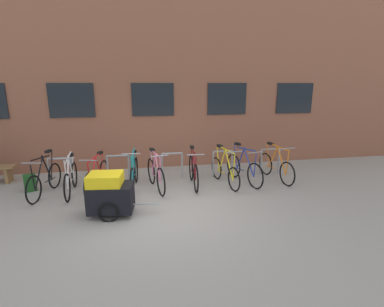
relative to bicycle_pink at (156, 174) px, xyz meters
name	(u,v)px	position (x,y,z in m)	size (l,w,h in m)	color
ground_plane	(163,207)	(0.09, -1.22, -0.39)	(42.00, 42.00, 0.00)	#9E998E
storefront_building	(149,70)	(0.09, 4.82, 2.81)	(28.00, 5.72, 6.40)	brown
bike_rack	(172,163)	(0.51, 0.68, 0.09)	(6.63, 0.05, 0.79)	gray
bicycle_pink	(156,174)	(0.00, 0.00, 0.00)	(0.49, 1.66, 1.04)	black
bicycle_maroon	(193,171)	(1.01, 0.07, 0.00)	(0.44, 1.70, 1.05)	black
bicycle_blue	(244,169)	(2.44, 0.09, 0.00)	(0.55, 1.73, 1.07)	black
bicycle_black	(45,180)	(-2.72, 0.09, -0.01)	(0.48, 1.69, 1.08)	black
bicycle_yellow	(225,171)	(1.87, 0.02, -0.02)	(0.46, 1.68, 1.05)	black
bicycle_orange	(276,167)	(3.43, 0.14, -0.01)	(0.44, 1.72, 1.05)	black
bicycle_teal	(134,174)	(-0.55, 0.15, 0.00)	(0.44, 1.77, 1.08)	black
bicycle_red	(97,177)	(-1.48, 0.11, -0.01)	(0.51, 1.73, 0.98)	black
bicycle_white	(71,179)	(-2.11, 0.08, -0.01)	(0.44, 1.72, 1.05)	black
bike_trailer	(110,194)	(-1.03, -1.36, 0.07)	(1.48, 0.74, 0.92)	black
backpack	(30,183)	(-3.18, 0.42, -0.17)	(0.28, 0.20, 0.44)	#1E4C1E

